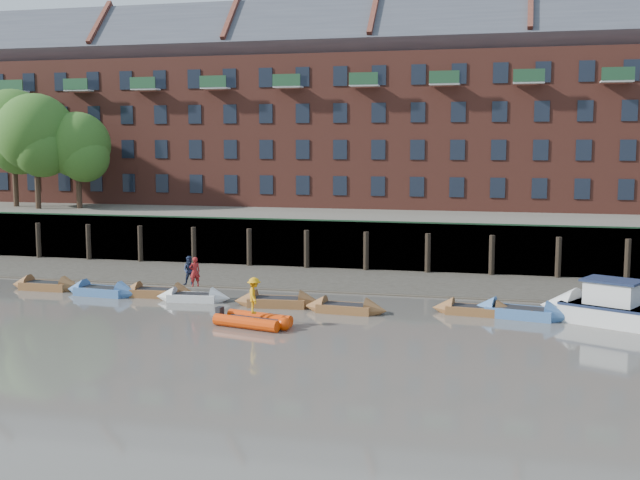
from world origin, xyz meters
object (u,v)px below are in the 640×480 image
(rowboat_2, at_px, (158,293))
(person_rower_b, at_px, (190,271))
(rowboat_4, at_px, (278,302))
(rowboat_7, at_px, (520,313))
(rowboat_1, at_px, (102,291))
(rowboat_0, at_px, (46,286))
(rib_tender, at_px, (256,321))
(rowboat_5, at_px, (345,308))
(motor_launch, at_px, (598,308))
(person_rib_crew, at_px, (254,295))
(rowboat_3, at_px, (193,297))
(rowboat_6, at_px, (475,310))
(person_rower_a, at_px, (195,272))

(rowboat_2, height_order, person_rower_b, person_rower_b)
(rowboat_4, distance_m, rowboat_7, 12.05)
(rowboat_1, bearing_deg, rowboat_0, 174.15)
(rowboat_1, distance_m, person_rower_b, 5.38)
(rowboat_0, bearing_deg, rowboat_1, -10.72)
(rowboat_4, height_order, rib_tender, rowboat_4)
(rowboat_2, xyz_separation_m, rib_tender, (7.43, -5.50, 0.05))
(rowboat_1, relative_size, rib_tender, 1.23)
(rowboat_5, distance_m, motor_launch, 11.91)
(motor_launch, relative_size, person_rib_crew, 4.07)
(rowboat_1, bearing_deg, rowboat_3, 2.14)
(rowboat_3, distance_m, rowboat_7, 16.81)
(rowboat_2, bearing_deg, rowboat_5, -11.48)
(rowboat_1, bearing_deg, motor_launch, 4.36)
(rowboat_0, distance_m, motor_launch, 29.78)
(rowboat_1, bearing_deg, rowboat_5, 0.53)
(rowboat_6, bearing_deg, rowboat_2, -176.32)
(rowboat_5, bearing_deg, rib_tender, -125.75)
(person_rower_b, bearing_deg, person_rib_crew, -53.39)
(rowboat_3, height_order, person_rower_b, person_rower_b)
(rowboat_3, bearing_deg, person_rower_a, 16.24)
(rowboat_0, height_order, person_rower_a, person_rower_a)
(rowboat_4, bearing_deg, rowboat_3, 171.63)
(rowboat_1, height_order, rowboat_6, rowboat_1)
(rowboat_2, xyz_separation_m, rowboat_4, (7.11, -0.95, 0.01))
(rowboat_2, bearing_deg, rowboat_1, -176.44)
(rowboat_3, height_order, rowboat_6, rowboat_6)
(rowboat_2, relative_size, rowboat_7, 0.87)
(rowboat_1, distance_m, rowboat_4, 10.27)
(person_rower_b, distance_m, person_rib_crew, 7.27)
(motor_launch, xyz_separation_m, person_rower_b, (-20.59, 0.45, 0.89))
(rowboat_7, bearing_deg, person_rib_crew, -146.49)
(rowboat_5, height_order, rowboat_7, rowboat_7)
(rowboat_7, bearing_deg, person_rower_b, -169.18)
(rowboat_2, height_order, person_rower_a, person_rower_a)
(rowboat_4, relative_size, rowboat_7, 0.92)
(rowboat_0, bearing_deg, rowboat_3, -6.10)
(rowboat_4, bearing_deg, person_rib_crew, -92.36)
(rowboat_0, bearing_deg, rowboat_4, -4.92)
(person_rower_a, relative_size, person_rib_crew, 0.95)
(rowboat_0, xyz_separation_m, rowboat_2, (7.09, -0.41, -0.00))
(rowboat_3, bearing_deg, rowboat_7, -5.52)
(rowboat_5, bearing_deg, rowboat_3, 178.62)
(rib_tender, height_order, person_rib_crew, person_rib_crew)
(rowboat_1, bearing_deg, rowboat_6, 5.15)
(person_rib_crew, bearing_deg, rowboat_0, 47.58)
(rowboat_6, height_order, person_rower_b, person_rower_b)
(person_rower_b, bearing_deg, person_rower_a, -42.41)
(rowboat_6, bearing_deg, person_rower_a, -174.03)
(rib_tender, height_order, motor_launch, motor_launch)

